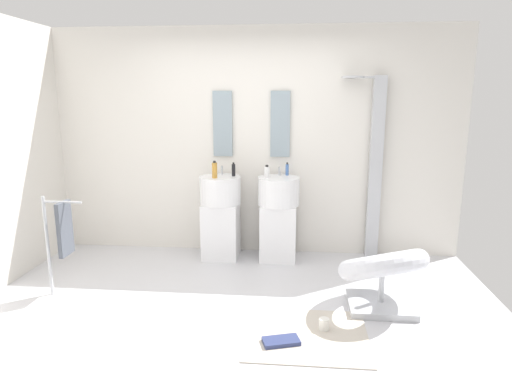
{
  "coord_description": "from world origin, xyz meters",
  "views": [
    {
      "loc": [
        0.53,
        -3.51,
        1.83
      ],
      "look_at": [
        0.15,
        0.55,
        0.95
      ],
      "focal_mm": 31.23,
      "sensor_mm": 36.0,
      "label": 1
    }
  ],
  "objects_px": {
    "lounge_chair": "(382,270)",
    "shower_column": "(374,165)",
    "towel_rack": "(62,231)",
    "magazine_navy": "(281,341)",
    "soap_bottle_amber": "(215,170)",
    "pedestal_sink_right": "(278,216)",
    "soap_bottle_black": "(234,170)",
    "soap_bottle_white": "(267,172)",
    "pedestal_sink_left": "(221,214)",
    "coffee_mug": "(324,324)",
    "soap_bottle_blue": "(287,169)"
  },
  "relations": [
    {
      "from": "lounge_chair",
      "to": "shower_column",
      "type": "bearing_deg",
      "value": 85.45
    },
    {
      "from": "towel_rack",
      "to": "magazine_navy",
      "type": "relative_size",
      "value": 3.46
    },
    {
      "from": "towel_rack",
      "to": "soap_bottle_amber",
      "type": "xyz_separation_m",
      "value": [
        1.23,
        1.04,
        0.41
      ]
    },
    {
      "from": "pedestal_sink_right",
      "to": "soap_bottle_black",
      "type": "distance_m",
      "value": 0.73
    },
    {
      "from": "soap_bottle_amber",
      "to": "soap_bottle_white",
      "type": "bearing_deg",
      "value": 7.29
    },
    {
      "from": "soap_bottle_black",
      "to": "soap_bottle_amber",
      "type": "distance_m",
      "value": 0.24
    },
    {
      "from": "magazine_navy",
      "to": "soap_bottle_black",
      "type": "relative_size",
      "value": 1.79
    },
    {
      "from": "pedestal_sink_right",
      "to": "pedestal_sink_left",
      "type": "bearing_deg",
      "value": 180.0
    },
    {
      "from": "lounge_chair",
      "to": "magazine_navy",
      "type": "bearing_deg",
      "value": -141.49
    },
    {
      "from": "coffee_mug",
      "to": "pedestal_sink_left",
      "type": "bearing_deg",
      "value": 124.77
    },
    {
      "from": "soap_bottle_black",
      "to": "pedestal_sink_right",
      "type": "bearing_deg",
      "value": -4.27
    },
    {
      "from": "shower_column",
      "to": "soap_bottle_black",
      "type": "height_order",
      "value": "shower_column"
    },
    {
      "from": "magazine_navy",
      "to": "soap_bottle_white",
      "type": "relative_size",
      "value": 1.93
    },
    {
      "from": "coffee_mug",
      "to": "soap_bottle_black",
      "type": "height_order",
      "value": "soap_bottle_black"
    },
    {
      "from": "lounge_chair",
      "to": "towel_rack",
      "type": "xyz_separation_m",
      "value": [
        -2.88,
        -0.01,
        0.28
      ]
    },
    {
      "from": "shower_column",
      "to": "magazine_navy",
      "type": "bearing_deg",
      "value": -115.53
    },
    {
      "from": "pedestal_sink_right",
      "to": "soap_bottle_blue",
      "type": "bearing_deg",
      "value": 58.91
    },
    {
      "from": "lounge_chair",
      "to": "soap_bottle_amber",
      "type": "xyz_separation_m",
      "value": [
        -1.66,
        1.03,
        0.69
      ]
    },
    {
      "from": "pedestal_sink_left",
      "to": "soap_bottle_blue",
      "type": "bearing_deg",
      "value": 10.95
    },
    {
      "from": "pedestal_sink_right",
      "to": "shower_column",
      "type": "bearing_deg",
      "value": 9.74
    },
    {
      "from": "pedestal_sink_left",
      "to": "pedestal_sink_right",
      "type": "height_order",
      "value": "same"
    },
    {
      "from": "soap_bottle_amber",
      "to": "shower_column",
      "type": "bearing_deg",
      "value": 9.3
    },
    {
      "from": "pedestal_sink_left",
      "to": "towel_rack",
      "type": "distance_m",
      "value": 1.72
    },
    {
      "from": "lounge_chair",
      "to": "soap_bottle_blue",
      "type": "distance_m",
      "value": 1.69
    },
    {
      "from": "soap_bottle_black",
      "to": "shower_column",
      "type": "bearing_deg",
      "value": 5.23
    },
    {
      "from": "lounge_chair",
      "to": "soap_bottle_black",
      "type": "xyz_separation_m",
      "value": [
        -1.47,
        1.18,
        0.67
      ]
    },
    {
      "from": "pedestal_sink_left",
      "to": "magazine_navy",
      "type": "xyz_separation_m",
      "value": [
        0.77,
        -1.82,
        -0.48
      ]
    },
    {
      "from": "pedestal_sink_right",
      "to": "soap_bottle_amber",
      "type": "distance_m",
      "value": 0.88
    },
    {
      "from": "lounge_chair",
      "to": "soap_bottle_white",
      "type": "bearing_deg",
      "value": 134.48
    },
    {
      "from": "pedestal_sink_left",
      "to": "soap_bottle_blue",
      "type": "xyz_separation_m",
      "value": [
        0.75,
        0.14,
        0.51
      ]
    },
    {
      "from": "pedestal_sink_left",
      "to": "coffee_mug",
      "type": "distance_m",
      "value": 1.98
    },
    {
      "from": "soap_bottle_blue",
      "to": "soap_bottle_white",
      "type": "bearing_deg",
      "value": -140.84
    },
    {
      "from": "pedestal_sink_left",
      "to": "shower_column",
      "type": "relative_size",
      "value": 0.51
    },
    {
      "from": "pedestal_sink_left",
      "to": "pedestal_sink_right",
      "type": "bearing_deg",
      "value": 0.0
    },
    {
      "from": "pedestal_sink_right",
      "to": "soap_bottle_amber",
      "type": "bearing_deg",
      "value": -171.38
    },
    {
      "from": "towel_rack",
      "to": "coffee_mug",
      "type": "distance_m",
      "value": 2.47
    },
    {
      "from": "coffee_mug",
      "to": "soap_bottle_white",
      "type": "xyz_separation_m",
      "value": [
        -0.57,
        1.55,
        0.96
      ]
    },
    {
      "from": "pedestal_sink_left",
      "to": "pedestal_sink_right",
      "type": "distance_m",
      "value": 0.66
    },
    {
      "from": "lounge_chair",
      "to": "soap_bottle_black",
      "type": "bearing_deg",
      "value": 141.24
    },
    {
      "from": "lounge_chair",
      "to": "soap_bottle_white",
      "type": "xyz_separation_m",
      "value": [
        -1.09,
        1.11,
        0.66
      ]
    },
    {
      "from": "soap_bottle_black",
      "to": "lounge_chair",
      "type": "bearing_deg",
      "value": -38.76
    },
    {
      "from": "pedestal_sink_right",
      "to": "soap_bottle_black",
      "type": "bearing_deg",
      "value": 175.73
    },
    {
      "from": "towel_rack",
      "to": "soap_bottle_amber",
      "type": "relative_size",
      "value": 5.0
    },
    {
      "from": "pedestal_sink_right",
      "to": "coffee_mug",
      "type": "height_order",
      "value": "pedestal_sink_right"
    },
    {
      "from": "pedestal_sink_right",
      "to": "soap_bottle_white",
      "type": "bearing_deg",
      "value": -165.72
    },
    {
      "from": "shower_column",
      "to": "soap_bottle_white",
      "type": "relative_size",
      "value": 14.41
    },
    {
      "from": "soap_bottle_black",
      "to": "soap_bottle_white",
      "type": "relative_size",
      "value": 1.08
    },
    {
      "from": "magazine_navy",
      "to": "soap_bottle_black",
      "type": "bearing_deg",
      "value": 91.42
    },
    {
      "from": "magazine_navy",
      "to": "pedestal_sink_left",
      "type": "bearing_deg",
      "value": 95.85
    },
    {
      "from": "pedestal_sink_left",
      "to": "lounge_chair",
      "type": "bearing_deg",
      "value": -35.21
    }
  ]
}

